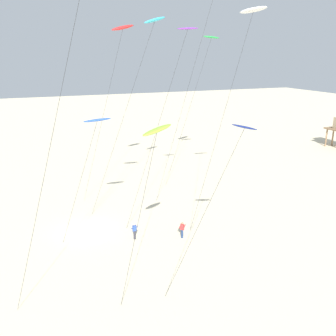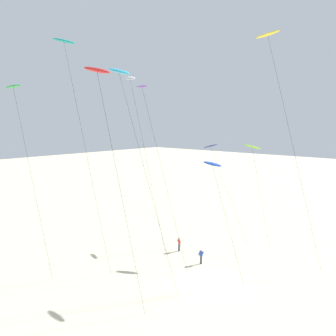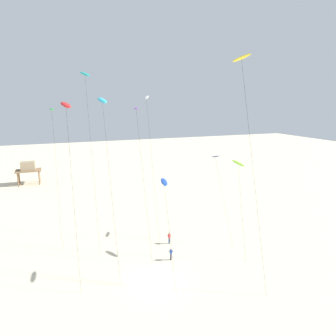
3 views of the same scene
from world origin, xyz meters
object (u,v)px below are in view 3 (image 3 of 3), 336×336
kite_green (52,112)px  kite_red (66,106)px  kite_navy (216,158)px  kite_cyan (102,102)px  kite_yellow (242,62)px  kite_teal (85,75)px  kite_white (146,99)px  kite_flyer_nearest (169,238)px  kite_flyer_middle (171,254)px  kite_purple (137,113)px  kite_lime (238,164)px  kite_blue (164,183)px  stilt_house (28,168)px

kite_green → kite_red: bearing=-82.7°
kite_navy → kite_cyan: size_ratio=0.60×
kite_green → kite_navy: 25.43m
kite_yellow → kite_teal: size_ratio=1.03×
kite_green → kite_cyan: 11.59m
kite_white → kite_flyer_nearest: bearing=-82.1°
kite_green → kite_flyer_middle: bearing=-48.0°
kite_green → kite_red: 12.17m
kite_purple → kite_flyer_middle: 19.33m
kite_green → kite_navy: size_ratio=1.54×
kite_lime → kite_navy: 6.38m
kite_purple → kite_flyer_middle: kite_purple is taller
kite_lime → kite_purple: kite_purple is taller
kite_green → kite_yellow: 27.91m
kite_blue → kite_flyer_nearest: (3.38, 7.09, -10.56)m
kite_green → kite_blue: size_ratio=1.65×
kite_red → kite_flyer_middle: (11.68, -2.65, -19.09)m
kite_navy → kite_cyan: (-16.68, -0.58, 8.32)m
kite_purple → kite_white: size_ratio=0.91×
kite_white → kite_teal: bearing=174.2°
kite_blue → stilt_house: bearing=109.9°
kite_lime → kite_purple: size_ratio=0.66×
kite_navy → kite_purple: bearing=175.7°
kite_white → kite_flyer_nearest: size_ratio=12.93×
kite_blue → kite_red: size_ratio=0.57×
kite_flyer_nearest → kite_flyer_middle: bearing=-108.6°
kite_yellow → kite_white: bearing=112.8°
kite_lime → kite_white: (-8.66, 12.55, 8.38)m
kite_purple → kite_lime: bearing=-31.9°
kite_flyer_middle → kite_cyan: bearing=146.3°
kite_teal → stilt_house: size_ratio=4.14×
kite_cyan → kite_flyer_nearest: 21.41m
kite_green → kite_navy: bearing=-22.3°
kite_blue → kite_cyan: bearing=125.5°
kite_red → kite_flyer_nearest: size_ratio=12.33×
kite_red → kite_teal: 11.20m
stilt_house → kite_cyan: bearing=-73.3°
kite_navy → kite_flyer_nearest: bearing=-172.7°
kite_lime → kite_white: 17.40m
kite_blue → kite_purple: (-0.63, 9.00, 7.53)m
kite_white → kite_flyer_nearest: 21.23m
kite_cyan → kite_flyer_nearest: bearing=-2.8°
kite_teal → kite_cyan: bearing=-81.8°
kite_red → kite_flyer_middle: size_ratio=12.33×
kite_purple → stilt_house: size_ratio=3.27×
kite_lime → kite_yellow: kite_yellow is taller
kite_blue → kite_green: bearing=123.1°
kite_teal → stilt_house: (-11.62, 34.85, -19.88)m
kite_white → kite_blue: bearing=-99.5°
kite_red → kite_flyer_nearest: 23.25m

